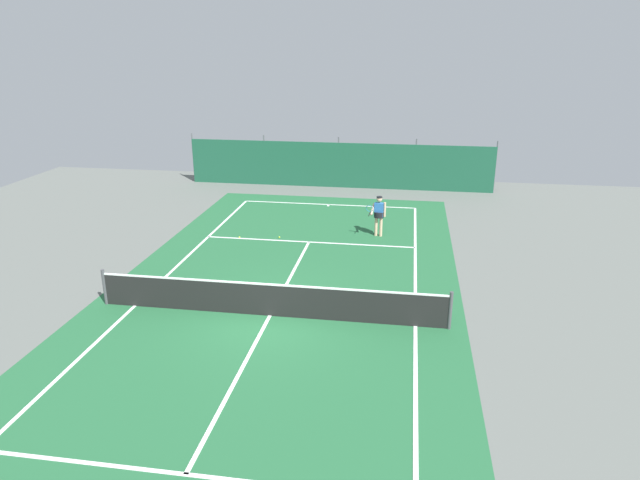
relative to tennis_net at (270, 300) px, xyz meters
name	(u,v)px	position (x,y,z in m)	size (l,w,h in m)	color
ground_plane	(270,316)	(0.00, 0.00, -0.51)	(36.00, 36.00, 0.00)	slate
court_surface	(270,316)	(0.00, 0.00, -0.51)	(11.02, 26.60, 0.01)	#236038
tennis_net	(270,300)	(0.00, 0.00, 0.00)	(10.12, 0.10, 1.10)	black
back_fence	(339,173)	(0.00, 15.95, 0.16)	(16.30, 0.98, 2.70)	#195138
tennis_player	(379,213)	(2.62, 7.59, 0.45)	(0.79, 0.70, 1.64)	#D8AD8C
tennis_ball_near_player	(279,237)	(-1.26, 6.72, -0.48)	(0.07, 0.07, 0.07)	#CCDB33
tennis_ball_midcourt	(239,237)	(-2.83, 6.46, -0.48)	(0.07, 0.07, 0.07)	#CCDB33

